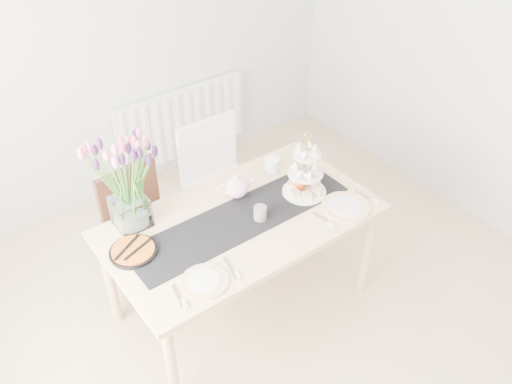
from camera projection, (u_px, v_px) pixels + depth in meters
room_shell at (317, 190)px, 2.50m from camera, size 4.50×4.50×4.50m
radiator at (182, 123)px, 4.64m from camera, size 1.20×0.08×0.60m
dining_table at (242, 228)px, 3.23m from camera, size 1.60×0.90×0.75m
chair_brown at (143, 221)px, 3.52m from camera, size 0.50×0.50×0.88m
chair_white at (218, 175)px, 3.88m from camera, size 0.47×0.47×0.93m
table_runner at (241, 218)px, 3.18m from camera, size 1.40×0.35×0.01m
tulip_vase at (123, 171)px, 2.91m from camera, size 0.68×0.68×0.59m
cake_stand at (305, 178)px, 3.31m from camera, size 0.27×0.27×0.40m
teapot at (236, 187)px, 3.30m from camera, size 0.29×0.26×0.16m
cream_jug at (272, 165)px, 3.53m from camera, size 0.11×0.11×0.10m
tart_tin at (133, 251)px, 2.94m from camera, size 0.26×0.26×0.03m
mug_grey at (260, 213)px, 3.15m from camera, size 0.10×0.10×0.09m
mug_orange at (300, 184)px, 3.37m from camera, size 0.10×0.10×0.09m
plate_left at (205, 281)px, 2.78m from camera, size 0.30×0.30×0.01m
plate_right at (346, 207)px, 3.26m from camera, size 0.32×0.32×0.02m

